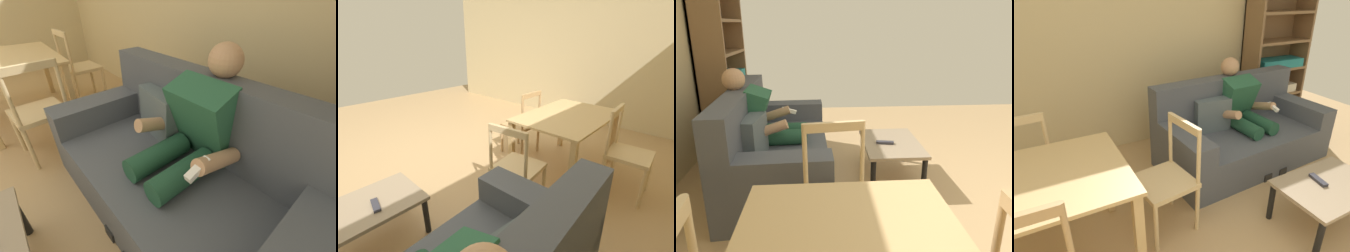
# 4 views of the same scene
# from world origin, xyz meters

# --- Properties ---
(wall_back) EXTENTS (6.05, 0.12, 2.59)m
(wall_back) POSITION_xyz_m (0.00, 3.05, 1.30)
(wall_back) COLOR #D1BC8C
(wall_back) RESTS_ON ground_plane
(couch) EXTENTS (1.92, 0.99, 0.92)m
(couch) POSITION_xyz_m (1.23, 2.05, 0.32)
(couch) COLOR #474C56
(couch) RESTS_ON ground_plane
(person_lounging) EXTENTS (0.61, 0.97, 1.12)m
(person_lounging) POSITION_xyz_m (1.30, 2.10, 0.57)
(person_lounging) COLOR #23563D
(person_lounging) RESTS_ON ground_plane
(coffee_table) EXTENTS (0.81, 0.55, 0.38)m
(coffee_table) POSITION_xyz_m (1.21, 0.87, 0.32)
(coffee_table) COLOR gray
(coffee_table) RESTS_ON ground_plane
(tv_remote) EXTENTS (0.08, 0.18, 0.02)m
(tv_remote) POSITION_xyz_m (1.17, 0.94, 0.39)
(tv_remote) COLOR #2D2D38
(tv_remote) RESTS_ON coffee_table
(bookshelf) EXTENTS (0.96, 0.36, 1.94)m
(bookshelf) POSITION_xyz_m (2.42, 2.81, 0.80)
(bookshelf) COLOR brown
(bookshelf) RESTS_ON ground_plane
(dining_table) EXTENTS (1.28, 0.89, 0.75)m
(dining_table) POSITION_xyz_m (-0.92, 1.46, 0.64)
(dining_table) COLOR tan
(dining_table) RESTS_ON ground_plane
(dining_chair_near_wall) EXTENTS (0.45, 0.45, 0.96)m
(dining_chair_near_wall) POSITION_xyz_m (-0.92, 2.17, 0.47)
(dining_chair_near_wall) COLOR #D1B27F
(dining_chair_near_wall) RESTS_ON ground_plane
(dining_chair_facing_couch) EXTENTS (0.47, 0.47, 0.91)m
(dining_chair_facing_couch) POSITION_xyz_m (0.05, 1.46, 0.44)
(dining_chair_facing_couch) COLOR #D1B27F
(dining_chair_facing_couch) RESTS_ON ground_plane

